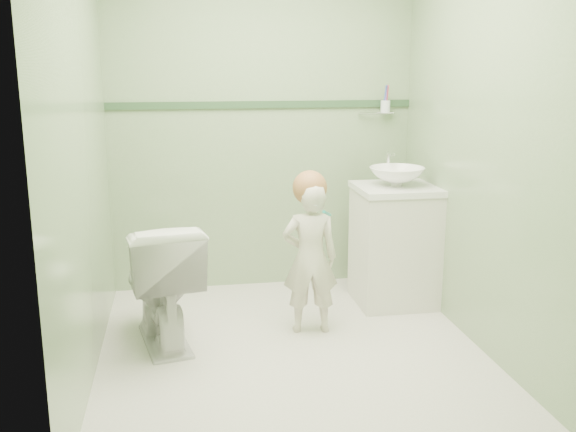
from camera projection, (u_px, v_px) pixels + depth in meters
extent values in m
plane|color=beige|center=(292.00, 352.00, 3.79)|extent=(2.50, 2.50, 0.00)
cube|color=#87A877|center=(262.00, 125.00, 4.71)|extent=(2.20, 0.04, 2.40)
cube|color=#87A877|center=(354.00, 190.00, 2.31)|extent=(2.20, 0.04, 2.40)
cube|color=#87A877|center=(81.00, 151.00, 3.33)|extent=(0.04, 2.50, 2.40)
cube|color=#87A877|center=(483.00, 142.00, 3.69)|extent=(0.04, 2.50, 2.40)
cube|color=#2E4D2F|center=(262.00, 105.00, 4.67)|extent=(2.20, 0.02, 0.05)
cube|color=silver|center=(394.00, 247.00, 4.51)|extent=(0.52, 0.50, 0.80)
cube|color=white|center=(396.00, 189.00, 4.41)|extent=(0.54, 0.52, 0.04)
imported|color=white|center=(397.00, 176.00, 4.39)|extent=(0.37, 0.37, 0.13)
cylinder|color=silver|center=(388.00, 164.00, 4.57)|extent=(0.03, 0.03, 0.18)
cylinder|color=silver|center=(390.00, 153.00, 4.51)|extent=(0.02, 0.12, 0.02)
cylinder|color=silver|center=(376.00, 113.00, 4.78)|extent=(0.26, 0.02, 0.02)
cylinder|color=silver|center=(385.00, 107.00, 4.76)|extent=(0.07, 0.07, 0.09)
cylinder|color=purple|center=(386.00, 97.00, 4.74)|extent=(0.01, 0.01, 0.17)
cylinder|color=#DA4258|center=(387.00, 97.00, 4.75)|extent=(0.01, 0.01, 0.17)
cylinder|color=#3956B4|center=(385.00, 97.00, 4.74)|extent=(0.01, 0.01, 0.17)
imported|color=white|center=(161.00, 282.00, 3.85)|extent=(0.56, 0.81, 0.76)
imported|color=beige|center=(310.00, 258.00, 3.99)|extent=(0.36, 0.25, 0.94)
sphere|color=#9D663A|center=(310.00, 188.00, 3.92)|extent=(0.21, 0.21, 0.21)
cylinder|color=#158780|center=(327.00, 213.00, 3.80)|extent=(0.08, 0.13, 0.06)
cube|color=white|center=(316.00, 205.00, 3.84)|extent=(0.03, 0.03, 0.02)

